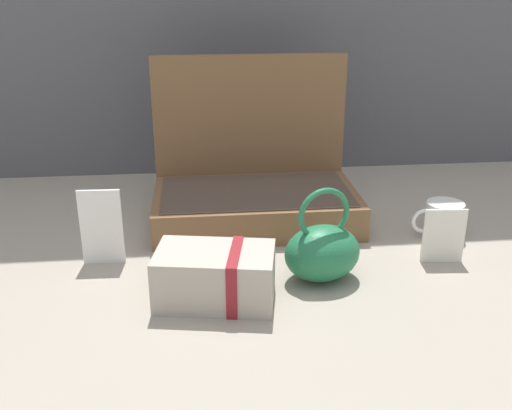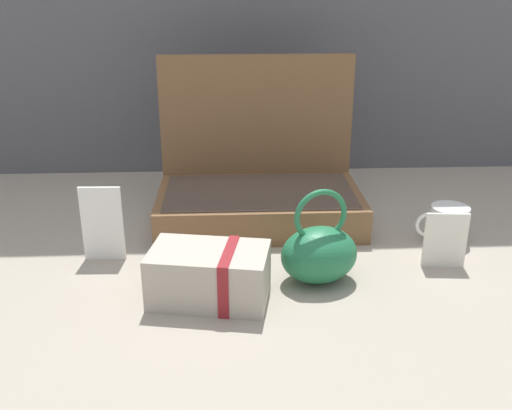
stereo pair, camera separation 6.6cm
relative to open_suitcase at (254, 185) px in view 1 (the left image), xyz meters
name	(u,v)px [view 1 (the left image)]	position (x,y,z in m)	size (l,w,h in m)	color
ground_plane	(248,248)	(-0.03, -0.18, -0.09)	(6.00, 6.00, 0.00)	#9E9384
open_suitcase	(254,185)	(0.00, 0.00, 0.00)	(0.49, 0.30, 0.39)	brown
teal_pouch_handbag	(322,251)	(0.10, -0.34, -0.02)	(0.18, 0.15, 0.19)	#237247
cream_toiletry_bag	(217,276)	(-0.11, -0.40, -0.03)	(0.24, 0.17, 0.10)	#B2A899
coffee_mug	(443,220)	(0.42, -0.17, -0.04)	(0.12, 0.09, 0.08)	white
info_card_left	(102,227)	(-0.34, -0.22, 0.00)	(0.09, 0.01, 0.16)	white
poster_card_right	(444,236)	(0.37, -0.29, -0.02)	(0.09, 0.01, 0.12)	white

